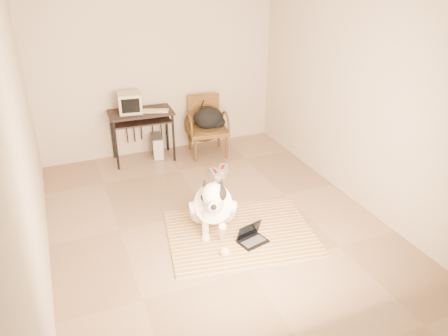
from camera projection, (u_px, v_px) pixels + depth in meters
floor at (207, 211)px, 5.83m from camera, size 4.50×4.50×0.00m
wall_back at (158, 73)px, 7.10m from camera, size 4.50×0.00×4.50m
wall_front at (305, 206)px, 3.37m from camera, size 4.50×0.00×4.50m
wall_left at (26, 140)px, 4.56m from camera, size 0.00×4.50×4.50m
wall_right at (344, 97)px, 5.91m from camera, size 0.00×4.50×4.50m
rug at (241, 233)px, 5.36m from camera, size 1.95×1.62×0.02m
dog at (213, 206)px, 5.28m from camera, size 0.65×1.21×0.88m
laptop at (251, 237)px, 5.17m from camera, size 0.38×0.31×0.23m
computer_desk at (141, 119)px, 6.97m from camera, size 1.03×0.60×0.84m
crt_monitor at (130, 103)px, 6.83m from camera, size 0.39×0.37×0.31m
desk_keyboard at (156, 111)px, 6.92m from camera, size 0.43×0.28×0.03m
pc_tower at (157, 146)px, 7.33m from camera, size 0.22×0.41×0.37m
rattan_chair at (207, 126)px, 7.35m from camera, size 0.71×0.69×0.96m
backpack at (210, 119)px, 7.28m from camera, size 0.53×0.41×0.36m
sneaker_left at (215, 175)px, 6.68m from camera, size 0.14×0.31×0.11m
sneaker_right at (222, 171)px, 6.80m from camera, size 0.28×0.33×0.11m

